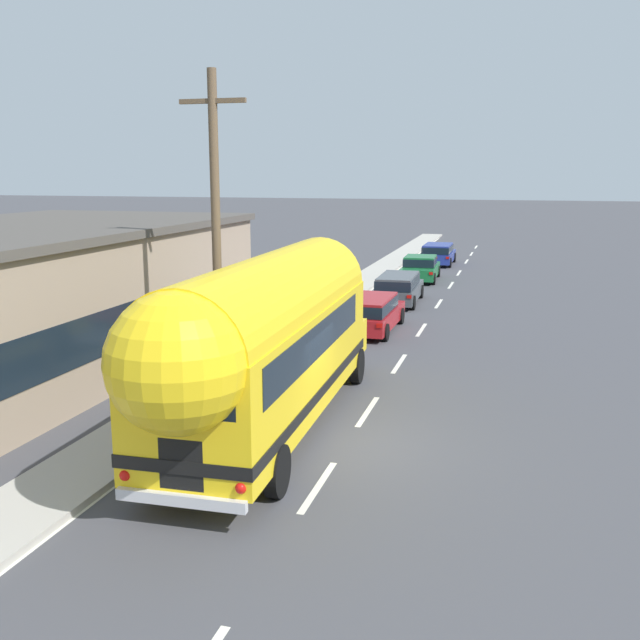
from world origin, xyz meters
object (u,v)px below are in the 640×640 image
utility_pole (216,231)px  car_fourth (438,253)px  car_lead (370,311)px  car_third (420,267)px  car_second (398,287)px  painted_bus (264,339)px

utility_pole → car_fourth: 30.14m
car_lead → car_third: bearing=90.0°
car_second → car_fourth: 14.89m
car_third → car_fourth: 7.21m
utility_pole → car_fourth: bearing=85.2°
utility_pole → car_third: utility_pole is taller
painted_bus → car_third: bearing=90.0°
painted_bus → car_fourth: size_ratio=2.80×
painted_bus → car_fourth: painted_bus is taller
utility_pole → car_second: utility_pole is taller
car_fourth → car_lead: bearing=-90.5°
utility_pole → painted_bus: size_ratio=0.70×
utility_pole → car_lead: bearing=74.9°
car_fourth → car_third: bearing=-91.4°
car_third → painted_bus: bearing=-90.0°
painted_bus → car_fourth: 32.70m
utility_pole → car_second: bearing=80.8°
car_second → car_lead: bearing=-90.4°
car_lead → car_second: 6.22m
car_lead → car_second: size_ratio=0.99×
car_third → car_fourth: size_ratio=1.05×
car_fourth → utility_pole: bearing=-94.8°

